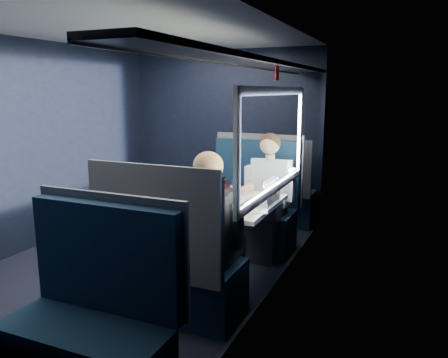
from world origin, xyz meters
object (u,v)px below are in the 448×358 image
at_px(man, 268,190).
at_px(bottle_small, 277,190).
at_px(woman, 211,226).
at_px(cup, 276,190).
at_px(seat_row_back, 93,327).
at_px(seat_bay_near, 249,210).
at_px(seat_bay_far, 173,268).
at_px(laptop, 264,197).
at_px(table, 237,211).
at_px(seat_row_front, 275,194).

height_order(man, bottle_small, man).
relative_size(woman, cup, 13.55).
relative_size(seat_row_back, woman, 0.88).
distance_m(woman, bottle_small, 1.00).
bearing_deg(bottle_small, seat_bay_near, 128.93).
distance_m(seat_bay_far, seat_row_back, 0.92).
height_order(seat_bay_far, bottle_small, seat_bay_far).
xyz_separation_m(seat_bay_near, bottle_small, (0.49, -0.61, 0.41)).
relative_size(seat_bay_near, bottle_small, 6.11).
distance_m(man, laptop, 0.69).
relative_size(seat_bay_far, seat_row_back, 1.09).
bearing_deg(table, seat_row_back, -95.80).
bearing_deg(seat_row_back, laptop, 77.00).
xyz_separation_m(seat_row_front, laptop, (0.42, -1.76, 0.40)).
bearing_deg(table, woman, -84.55).
bearing_deg(man, laptop, -75.34).
bearing_deg(cup, bottle_small, -70.92).
distance_m(woman, laptop, 0.77).
bearing_deg(cup, table, -118.93).
bearing_deg(seat_bay_near, seat_bay_far, -89.53).
relative_size(seat_bay_near, woman, 0.95).
xyz_separation_m(seat_bay_far, seat_row_front, (0.00, 2.67, -0.00)).
bearing_deg(seat_bay_far, seat_row_back, -90.00).
distance_m(table, seat_bay_far, 0.93).
relative_size(seat_row_front, cup, 11.89).
height_order(laptop, bottle_small, laptop).
bearing_deg(seat_row_front, table, -84.20).
xyz_separation_m(seat_row_front, cup, (0.42, -1.37, 0.38)).
bearing_deg(laptop, seat_bay_near, 117.77).
bearing_deg(table, bottle_small, 40.64).
distance_m(laptop, cup, 0.39).
relative_size(woman, bottle_small, 6.41).
xyz_separation_m(woman, bottle_small, (0.23, 0.96, 0.10)).
relative_size(bottle_small, cup, 2.11).
distance_m(table, seat_bay_near, 0.92).
bearing_deg(table, laptop, 8.60).
bearing_deg(cup, woman, -98.49).
distance_m(table, bottle_small, 0.43).
distance_m(woman, cup, 1.15).
bearing_deg(table, cup, 61.07).
bearing_deg(seat_row_back, seat_row_front, 90.00).
height_order(table, seat_bay_near, seat_bay_near).
xyz_separation_m(table, seat_bay_far, (-0.18, -0.87, -0.25)).
distance_m(table, seat_row_front, 1.82).
bearing_deg(seat_bay_near, man, -32.54).
relative_size(seat_bay_far, laptop, 3.87).
height_order(seat_bay_near, seat_row_front, seat_bay_near).
height_order(seat_row_back, man, man).
bearing_deg(seat_bay_far, man, 80.97).
relative_size(table, seat_row_back, 0.86).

